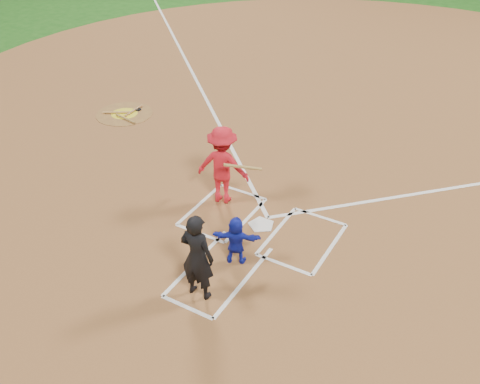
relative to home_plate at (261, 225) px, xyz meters
The scene contains 13 objects.
ground 0.02m from the home_plate, ahead, with size 120.00×120.00×0.00m, color #184C13.
home_plate_dirt 6.00m from the home_plate, 90.00° to the left, with size 28.00×28.00×0.01m, color brown.
home_plate is the anchor object (origin of this frame).
on_deck_circle 6.80m from the home_plate, 155.64° to the left, with size 1.70×1.70×0.01m, color brown.
on_deck_logo 6.80m from the home_plate, 155.64° to the left, with size 0.80×0.80×0.00m, color gold.
on_deck_bat_a 6.77m from the home_plate, 153.19° to the left, with size 0.06×0.06×0.84m, color olive.
on_deck_bat_b 6.94m from the home_plate, 157.08° to the left, with size 0.06×0.06×0.84m, color #A7773D.
on_deck_bat_c 6.40m from the home_plate, 156.98° to the left, with size 0.06×0.06×0.84m, color olive.
bat_weight_donut 6.79m from the home_plate, 151.87° to the left, with size 0.19×0.19×0.05m, color black.
catcher 1.38m from the home_plate, 84.75° to the right, with size 0.96×0.30×1.03m, color #1622B3.
umpire 2.55m from the home_plate, 90.17° to the right, with size 0.64×0.42×1.76m, color black.
chalk_markings 5.29m from the home_plate, 90.00° to the left, with size 28.35×17.32×0.01m.
batter_at_plate 1.58m from the home_plate, 161.23° to the left, with size 1.59×0.94×1.84m.
Camera 1 is at (4.21, -8.18, 7.01)m, focal length 40.00 mm.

